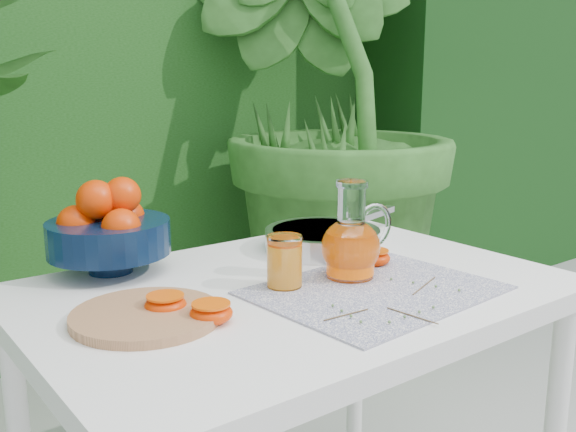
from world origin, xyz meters
TOP-DOWN VIEW (x-y plane):
  - hedge_backdrop at (0.06, 2.06)m, footprint 8.00×1.65m
  - potted_plant_right at (0.96, 1.14)m, footprint 2.51×2.51m
  - white_table at (-0.00, 0.04)m, footprint 1.00×0.70m
  - placemat at (0.09, -0.08)m, footprint 0.45×0.36m
  - cutting_board at (-0.30, 0.04)m, footprint 0.28×0.28m
  - fruit_bowl at (-0.25, 0.33)m, footprint 0.26×0.26m
  - juice_pitcher at (0.11, 0.00)m, footprint 0.16×0.12m
  - juice_tumbler at (-0.03, 0.03)m, footprint 0.08×0.08m
  - saute_pan at (0.21, 0.20)m, footprint 0.48×0.33m
  - orange_halves at (-0.09, 0.02)m, footprint 0.56×0.17m
  - thyme_sprigs at (0.07, -0.16)m, footprint 0.32×0.21m

SIDE VIEW (x-z plane):
  - white_table at x=0.00m, z-range 0.29..1.04m
  - placemat at x=0.09m, z-range 0.75..0.75m
  - thyme_sprigs at x=0.07m, z-range 0.75..0.76m
  - cutting_board at x=-0.30m, z-range 0.75..0.77m
  - orange_halves at x=-0.09m, z-range 0.75..0.78m
  - saute_pan at x=0.21m, z-range 0.75..0.80m
  - juice_tumbler at x=-0.03m, z-range 0.75..0.85m
  - juice_pitcher at x=0.11m, z-range 0.72..0.91m
  - fruit_bowl at x=-0.25m, z-range 0.74..0.93m
  - potted_plant_right at x=0.96m, z-range 0.00..2.06m
  - hedge_backdrop at x=0.06m, z-range -0.06..2.44m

